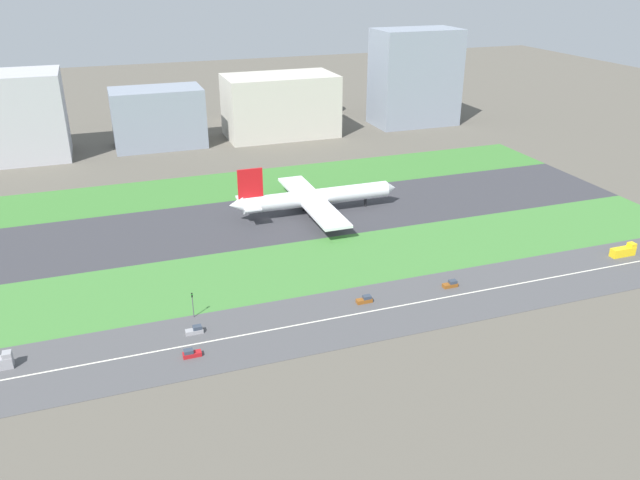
# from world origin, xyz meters

# --- Properties ---
(ground_plane) EXTENTS (800.00, 800.00, 0.00)m
(ground_plane) POSITION_xyz_m (0.00, 0.00, 0.00)
(ground_plane) COLOR #5B564C
(runway) EXTENTS (280.00, 46.00, 0.10)m
(runway) POSITION_xyz_m (0.00, 0.00, 0.05)
(runway) COLOR #38383D
(runway) RESTS_ON ground_plane
(grass_median_north) EXTENTS (280.00, 36.00, 0.10)m
(grass_median_north) POSITION_xyz_m (0.00, 41.00, 0.05)
(grass_median_north) COLOR #3D7A33
(grass_median_north) RESTS_ON ground_plane
(grass_median_south) EXTENTS (280.00, 36.00, 0.10)m
(grass_median_south) POSITION_xyz_m (0.00, -41.00, 0.05)
(grass_median_south) COLOR #427F38
(grass_median_south) RESTS_ON ground_plane
(highway) EXTENTS (280.00, 28.00, 0.10)m
(highway) POSITION_xyz_m (0.00, -73.00, 0.05)
(highway) COLOR #4C4C4F
(highway) RESTS_ON ground_plane
(highway_centerline) EXTENTS (266.00, 0.50, 0.01)m
(highway_centerline) POSITION_xyz_m (0.00, -73.00, 0.11)
(highway_centerline) COLOR silver
(highway_centerline) RESTS_ON highway
(airliner) EXTENTS (65.00, 56.00, 19.70)m
(airliner) POSITION_xyz_m (18.00, 0.00, 6.23)
(airliner) COLOR white
(airliner) RESTS_ON runway
(car_1) EXTENTS (4.40, 1.80, 2.00)m
(car_1) POSITION_xyz_m (9.84, -68.00, 0.92)
(car_1) COLOR brown
(car_1) RESTS_ON highway
(car_0) EXTENTS (4.40, 1.80, 2.00)m
(car_0) POSITION_xyz_m (-39.44, -78.00, 0.92)
(car_0) COLOR #B2191E
(car_0) RESTS_ON highway
(truck_2) EXTENTS (8.40, 2.50, 4.00)m
(truck_2) POSITION_xyz_m (99.46, -68.00, 1.67)
(truck_2) COLOR yellow
(truck_2) RESTS_ON highway
(car_2) EXTENTS (4.40, 1.80, 2.00)m
(car_2) POSITION_xyz_m (-36.88, -68.00, 0.92)
(car_2) COLOR #99999E
(car_2) RESTS_ON highway
(car_3) EXTENTS (4.40, 1.80, 2.00)m
(car_3) POSITION_xyz_m (36.81, -68.00, 0.92)
(car_3) COLOR brown
(car_3) RESTS_ON highway
(traffic_light) EXTENTS (0.36, 0.50, 7.20)m
(traffic_light) POSITION_xyz_m (-35.94, -60.01, 4.29)
(traffic_light) COLOR #4C4C51
(traffic_light) RESTS_ON highway
(terminal_building) EXTENTS (45.90, 33.72, 40.01)m
(terminal_building) POSITION_xyz_m (-90.00, 114.00, 20.01)
(terminal_building) COLOR #B2B2B7
(terminal_building) RESTS_ON ground_plane
(hangar_building) EXTENTS (44.34, 25.92, 28.93)m
(hangar_building) POSITION_xyz_m (-24.54, 114.00, 14.46)
(hangar_building) COLOR gray
(hangar_building) RESTS_ON ground_plane
(office_tower) EXTENTS (57.89, 32.13, 31.91)m
(office_tower) POSITION_xyz_m (39.03, 114.00, 15.96)
(office_tower) COLOR beige
(office_tower) RESTS_ON ground_plane
(cargo_warehouse) EXTENTS (46.46, 27.19, 52.32)m
(cargo_warehouse) POSITION_xyz_m (117.85, 114.00, 26.16)
(cargo_warehouse) COLOR gray
(cargo_warehouse) RESTS_ON ground_plane
(fuel_tank_west) EXTENTS (18.11, 18.11, 16.48)m
(fuel_tank_west) POSITION_xyz_m (25.90, 159.00, 8.24)
(fuel_tank_west) COLOR silver
(fuel_tank_west) RESTS_ON ground_plane
(fuel_tank_centre) EXTENTS (16.12, 16.12, 12.44)m
(fuel_tank_centre) POSITION_xyz_m (51.38, 159.00, 6.22)
(fuel_tank_centre) COLOR silver
(fuel_tank_centre) RESTS_ON ground_plane
(fuel_tank_east) EXTENTS (24.40, 24.40, 16.13)m
(fuel_tank_east) POSITION_xyz_m (74.42, 159.00, 8.07)
(fuel_tank_east) COLOR silver
(fuel_tank_east) RESTS_ON ground_plane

